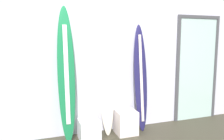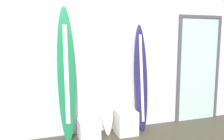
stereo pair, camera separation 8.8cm
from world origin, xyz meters
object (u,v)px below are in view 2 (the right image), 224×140
object	(u,v)px
surfboard_ivory	(106,79)
surfboard_navy	(141,79)
display_block_center	(89,129)
display_block_left	(126,122)
glass_door	(198,67)
surfboard_emerald	(66,75)

from	to	relation	value
surfboard_ivory	surfboard_navy	distance (m)	0.67
display_block_center	surfboard_navy	bearing A→B (deg)	5.74
display_block_left	glass_door	world-z (taller)	glass_door
surfboard_ivory	display_block_left	size ratio (longest dim) A/B	4.77
surfboard_emerald	surfboard_navy	bearing A→B (deg)	0.78
display_block_center	surfboard_emerald	bearing A→B (deg)	166.66
surfboard_ivory	surfboard_navy	xyz separation A→B (m)	(0.66, -0.02, -0.03)
surfboard_ivory	display_block_left	distance (m)	0.86
surfboard_navy	display_block_left	size ratio (longest dim) A/B	4.64
surfboard_ivory	display_block_center	size ratio (longest dim) A/B	5.74
glass_door	surfboard_emerald	bearing A→B (deg)	-176.45
surfboard_emerald	surfboard_navy	xyz separation A→B (m)	(1.37, 0.02, -0.14)
surfboard_ivory	display_block_left	bearing A→B (deg)	-19.21
display_block_left	display_block_center	size ratio (longest dim) A/B	1.20
surfboard_emerald	glass_door	size ratio (longest dim) A/B	1.03
surfboard_emerald	display_block_left	xyz separation A→B (m)	(1.04, -0.08, -0.90)
display_block_left	glass_door	size ratio (longest dim) A/B	0.19
surfboard_ivory	display_block_left	world-z (taller)	surfboard_ivory
surfboard_emerald	display_block_center	distance (m)	1.01
glass_door	display_block_center	bearing A→B (deg)	-173.96
surfboard_emerald	surfboard_ivory	world-z (taller)	surfboard_emerald
surfboard_ivory	glass_door	distance (m)	2.06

